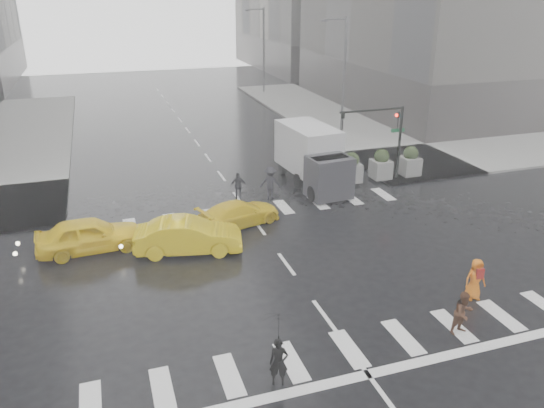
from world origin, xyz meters
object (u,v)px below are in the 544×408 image
object	(u,v)px
box_truck	(313,156)
taxi_front	(89,235)
pedestrian_orange	(475,279)
taxi_mid	(188,236)
pedestrian_brown	(463,313)
traffic_signal_pole	(386,129)

from	to	relation	value
box_truck	taxi_front	bearing A→B (deg)	-164.04
pedestrian_orange	taxi_mid	size ratio (longest dim) A/B	0.35
taxi_mid	box_truck	world-z (taller)	box_truck
taxi_front	pedestrian_orange	bearing A→B (deg)	-125.73
pedestrian_orange	taxi_front	world-z (taller)	pedestrian_orange
pedestrian_brown	box_truck	world-z (taller)	box_truck
pedestrian_orange	taxi_front	bearing A→B (deg)	157.47
traffic_signal_pole	taxi_front	xyz separation A→B (m)	(-16.84, -4.09, -2.45)
traffic_signal_pole	pedestrian_orange	distance (m)	13.33
traffic_signal_pole	taxi_mid	size ratio (longest dim) A/B	0.97
traffic_signal_pole	pedestrian_brown	distance (m)	15.44
pedestrian_brown	taxi_front	world-z (taller)	pedestrian_brown
traffic_signal_pole	pedestrian_orange	world-z (taller)	traffic_signal_pole
traffic_signal_pole	box_truck	xyz separation A→B (m)	(-4.21, 0.74, -1.42)
traffic_signal_pole	box_truck	distance (m)	4.51
taxi_mid	traffic_signal_pole	bearing A→B (deg)	-54.07
traffic_signal_pole	taxi_front	world-z (taller)	traffic_signal_pole
taxi_front	box_truck	world-z (taller)	box_truck
pedestrian_brown	taxi_front	bearing A→B (deg)	130.85
traffic_signal_pole	pedestrian_orange	xyz separation A→B (m)	(-3.24, -12.71, -2.40)
taxi_front	taxi_mid	distance (m)	4.39
pedestrian_brown	taxi_mid	xyz separation A→B (m)	(-7.69, 8.83, -0.01)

